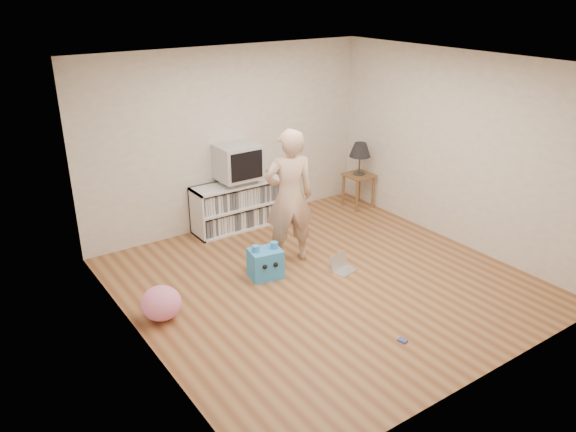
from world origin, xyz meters
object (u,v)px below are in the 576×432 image
Objects in this scene: dvd_deck at (238,180)px; side_table at (359,182)px; crt_tv at (238,161)px; plush_blue at (265,263)px; media_unit at (238,205)px; table_lamp at (360,151)px; laptop at (342,266)px; person at (289,197)px; plush_pink at (161,303)px.

side_table is at bearing -10.50° from dvd_deck.
plush_blue is (-0.50, -1.51, -0.83)m from crt_tv.
side_table is 2.76m from plush_blue.
table_lamp reaches higher than media_unit.
table_lamp is at bearing -10.50° from dvd_deck.
person is at bearing 108.24° from laptop.
table_lamp is (2.00, -0.37, 0.21)m from dvd_deck.
laptop is 0.77× the size of plush_blue.
dvd_deck is 2.07m from laptop.
plush_pink is at bearing -161.82° from table_lamp.
dvd_deck is 1.30m from person.
laptop is (0.38, -1.92, -0.68)m from dvd_deck.
plush_blue is at bearing 142.61° from laptop.
side_table is 2.24m from person.
side_table is (2.00, -0.37, -0.60)m from crt_tv.
crt_tv reaches higher than dvd_deck.
person is 2.09m from plush_pink.
media_unit is at bearing 40.93° from plush_pink.
crt_tv is 1.37× the size of plush_pink.
side_table is (2.00, -0.39, 0.07)m from media_unit.
crt_tv is 1.75× the size of laptop.
dvd_deck reaches higher than laptop.
person reaches higher than dvd_deck.
crt_tv is at bearing 88.41° from laptop.
plush_pink is at bearing -161.82° from side_table.
dvd_deck is 2.61m from plush_pink.
crt_tv is 1.17× the size of table_lamp.
media_unit is at bearing 90.00° from dvd_deck.
dvd_deck is 1.31× the size of laptop.
side_table is 1.60× the size of laptop.
media_unit is 2.12m from table_lamp.
person is 1.10m from laptop.
media_unit is 2.55× the size of side_table.
media_unit is at bearing 81.56° from plush_blue.
media_unit is 2.72× the size of table_lamp.
laptop is at bearing -78.73° from crt_tv.
laptop is (-1.62, -1.55, -0.89)m from table_lamp.
dvd_deck reaches higher than plush_blue.
media_unit is at bearing -71.02° from person.
plush_blue is (-0.50, -1.51, -0.55)m from dvd_deck.
crt_tv is (0.00, -0.00, 0.29)m from dvd_deck.
crt_tv is (-0.00, -0.02, 0.67)m from media_unit.
crt_tv is 2.03m from table_lamp.
media_unit is 1.41m from person.
laptop is 2.33m from plush_pink.
media_unit is 0.39m from dvd_deck.
dvd_deck is (-0.00, -0.02, 0.39)m from media_unit.
side_table reaches higher than plush_blue.
laptop is at bearing -6.31° from plush_pink.
person is 4.01× the size of plush_pink.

